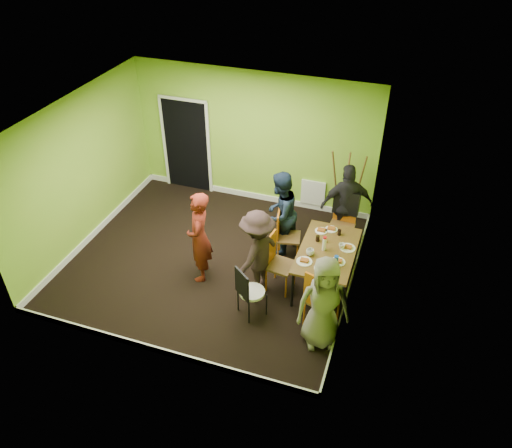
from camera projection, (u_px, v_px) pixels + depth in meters
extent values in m
plane|color=black|center=(214.00, 260.00, 9.11)|extent=(5.00, 5.00, 0.00)
cube|color=#85BD30|center=(254.00, 139.00, 10.02)|extent=(5.00, 0.04, 2.80)
cube|color=#85BD30|center=(142.00, 282.00, 6.56)|extent=(5.00, 0.04, 2.80)
cube|color=#85BD30|center=(81.00, 171.00, 8.95)|extent=(0.04, 4.50, 2.80)
cube|color=#85BD30|center=(360.00, 224.00, 7.64)|extent=(0.04, 4.50, 2.80)
cube|color=white|center=(204.00, 117.00, 7.48)|extent=(5.00, 4.50, 0.04)
cube|color=black|center=(187.00, 145.00, 10.62)|extent=(1.00, 0.05, 2.04)
cube|color=white|center=(313.00, 193.00, 10.24)|extent=(0.50, 0.04, 0.55)
cylinder|color=black|center=(292.00, 290.00, 7.96)|extent=(0.04, 0.04, 0.71)
cylinder|color=black|center=(341.00, 301.00, 7.75)|extent=(0.04, 0.04, 0.71)
cylinder|color=black|center=(313.00, 240.00, 9.02)|extent=(0.04, 0.04, 0.71)
cylinder|color=black|center=(356.00, 249.00, 8.82)|extent=(0.04, 0.04, 0.71)
cube|color=brown|center=(328.00, 251.00, 8.17)|extent=(0.90, 1.50, 0.04)
cylinder|color=orange|center=(280.00, 241.00, 9.21)|extent=(0.03, 0.03, 0.46)
cylinder|color=orange|center=(278.00, 252.00, 8.94)|extent=(0.03, 0.03, 0.46)
cylinder|color=orange|center=(298.00, 242.00, 9.18)|extent=(0.03, 0.03, 0.46)
cylinder|color=orange|center=(297.00, 254.00, 8.90)|extent=(0.03, 0.03, 0.46)
cube|color=brown|center=(289.00, 237.00, 8.92)|extent=(0.48, 0.48, 0.04)
cube|color=orange|center=(278.00, 224.00, 8.78)|extent=(0.11, 0.38, 0.51)
cylinder|color=orange|center=(275.00, 267.00, 8.59)|extent=(0.03, 0.03, 0.48)
cylinder|color=orange|center=(266.00, 280.00, 8.32)|extent=(0.03, 0.03, 0.48)
cylinder|color=orange|center=(295.00, 273.00, 8.45)|extent=(0.03, 0.03, 0.48)
cylinder|color=orange|center=(286.00, 286.00, 8.19)|extent=(0.03, 0.03, 0.48)
cube|color=brown|center=(281.00, 266.00, 8.25)|extent=(0.48, 0.48, 0.04)
cube|color=orange|center=(270.00, 249.00, 8.15)|extent=(0.09, 0.41, 0.53)
cylinder|color=orange|center=(352.00, 235.00, 9.31)|extent=(0.03, 0.03, 0.50)
cylinder|color=orange|center=(332.00, 231.00, 9.42)|extent=(0.03, 0.03, 0.50)
cylinder|color=orange|center=(347.00, 247.00, 9.02)|extent=(0.03, 0.03, 0.50)
cylinder|color=orange|center=(327.00, 242.00, 9.14)|extent=(0.03, 0.03, 0.50)
cube|color=brown|center=(341.00, 228.00, 9.08)|extent=(0.46, 0.46, 0.04)
cube|color=orange|center=(345.00, 208.00, 9.06)|extent=(0.42, 0.05, 0.55)
cylinder|color=orange|center=(304.00, 313.00, 7.69)|extent=(0.03, 0.03, 0.51)
cylinder|color=orange|center=(326.00, 324.00, 7.51)|extent=(0.03, 0.03, 0.51)
cylinder|color=orange|center=(317.00, 299.00, 7.94)|extent=(0.03, 0.03, 0.51)
cylinder|color=orange|center=(338.00, 309.00, 7.76)|extent=(0.03, 0.03, 0.51)
cube|color=brown|center=(323.00, 299.00, 7.58)|extent=(0.56, 0.56, 0.05)
cube|color=orange|center=(317.00, 292.00, 7.26)|extent=(0.42, 0.16, 0.56)
cylinder|color=black|center=(238.00, 300.00, 7.96)|extent=(0.03, 0.03, 0.43)
cylinder|color=black|center=(249.00, 313.00, 7.74)|extent=(0.03, 0.03, 0.43)
cylinder|color=black|center=(255.00, 293.00, 8.11)|extent=(0.03, 0.03, 0.43)
cylinder|color=black|center=(266.00, 305.00, 7.88)|extent=(0.03, 0.03, 0.43)
cylinder|color=white|center=(252.00, 292.00, 7.79)|extent=(0.40, 0.40, 0.05)
cube|color=black|center=(242.00, 284.00, 7.56)|extent=(0.31, 0.25, 0.48)
cylinder|color=brown|center=(336.00, 186.00, 9.65)|extent=(0.24, 0.38, 1.65)
cylinder|color=brown|center=(358.00, 190.00, 9.54)|extent=(0.24, 0.38, 1.65)
cylinder|color=brown|center=(344.00, 194.00, 9.41)|extent=(0.03, 0.37, 1.61)
cube|color=brown|center=(346.00, 191.00, 9.58)|extent=(0.44, 0.04, 0.04)
cylinder|color=white|center=(321.00, 231.00, 8.57)|extent=(0.21, 0.21, 0.01)
cylinder|color=white|center=(304.00, 261.00, 7.91)|extent=(0.26, 0.26, 0.01)
cylinder|color=white|center=(331.00, 229.00, 8.61)|extent=(0.22, 0.22, 0.01)
cylinder|color=white|center=(322.00, 268.00, 7.77)|extent=(0.26, 0.26, 0.01)
cylinder|color=white|center=(348.00, 248.00, 8.19)|extent=(0.26, 0.26, 0.01)
cylinder|color=white|center=(338.00, 262.00, 7.90)|extent=(0.24, 0.24, 0.01)
cylinder|color=white|center=(324.00, 244.00, 8.09)|extent=(0.06, 0.06, 0.23)
cylinder|color=#1644AA|center=(336.00, 261.00, 7.79)|extent=(0.07, 0.07, 0.19)
cylinder|color=orange|center=(326.00, 240.00, 8.31)|extent=(0.04, 0.04, 0.08)
cylinder|color=black|center=(318.00, 238.00, 8.32)|extent=(0.07, 0.07, 0.10)
cylinder|color=black|center=(339.00, 232.00, 8.46)|extent=(0.06, 0.06, 0.10)
cylinder|color=black|center=(329.00, 268.00, 7.73)|extent=(0.07, 0.07, 0.09)
imported|color=white|center=(310.00, 252.00, 8.03)|extent=(0.13, 0.13, 0.10)
imported|color=white|center=(342.00, 246.00, 8.15)|extent=(0.11, 0.11, 0.10)
imported|color=maroon|center=(199.00, 237.00, 8.30)|extent=(0.56, 0.70, 1.67)
imported|color=#162438|center=(280.00, 214.00, 8.89)|extent=(0.82, 0.94, 1.63)
imported|color=black|center=(257.00, 253.00, 8.05)|extent=(0.87, 1.14, 1.55)
imported|color=black|center=(346.00, 205.00, 9.13)|extent=(1.03, 0.74, 1.63)
imported|color=gray|center=(323.00, 303.00, 7.11)|extent=(0.89, 0.74, 1.57)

